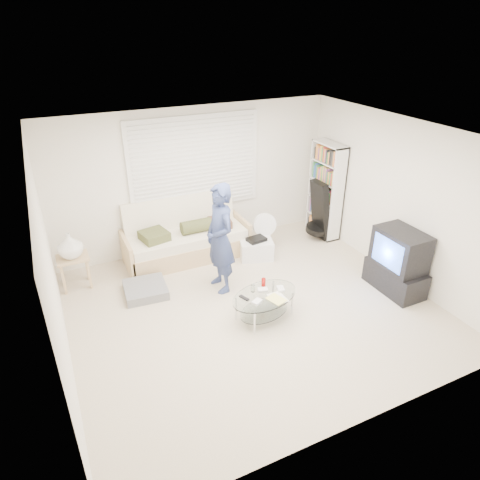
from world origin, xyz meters
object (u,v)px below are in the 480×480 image
bookshelf (326,190)px  tv_unit (398,262)px  coffee_table (265,299)px  futon_sofa (186,239)px

bookshelf → tv_unit: size_ratio=1.80×
coffee_table → bookshelf: bearing=39.2°
futon_sofa → coffee_table: size_ratio=1.89×
bookshelf → tv_unit: (-0.13, -2.09, -0.41)m
bookshelf → coffee_table: (-2.27, -1.85, -0.59)m
coffee_table → tv_unit: bearing=-6.4°
futon_sofa → tv_unit: 3.48m
futon_sofa → bookshelf: bookshelf is taller
futon_sofa → tv_unit: bearing=-42.8°
bookshelf → coffee_table: bearing=-140.8°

